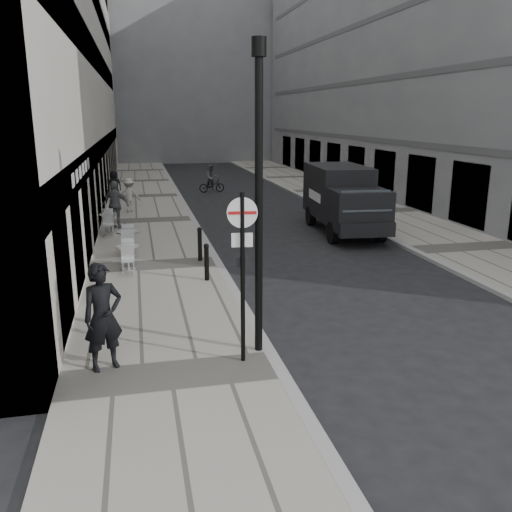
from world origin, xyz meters
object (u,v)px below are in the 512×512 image
Objects in this scene: panel_van at (343,196)px; cyclist at (212,182)px; walking_man at (103,317)px; sign_post at (242,255)px; lamppost at (259,187)px.

panel_van is 3.40× the size of cyclist.
sign_post reaches higher than walking_man.
sign_post is at bearing -133.70° from lamppost.
sign_post is 1.92× the size of cyclist.
sign_post is 12.90m from panel_van.
lamppost is 12.47m from panel_van.
walking_man is 0.34× the size of lamppost.
walking_man is 1.19× the size of cyclist.
lamppost is 3.47× the size of cyclist.
panel_van is (8.91, 10.97, 0.36)m from walking_man.
lamppost is (2.96, 0.18, 2.28)m from walking_man.
sign_post is (2.56, -0.24, 1.08)m from walking_man.
panel_van is (6.35, 11.21, -0.72)m from sign_post.
walking_man is 2.79m from sign_post.
lamppost reaches higher than walking_man.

